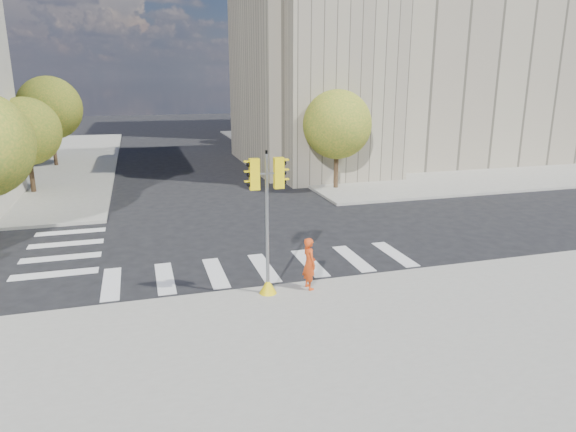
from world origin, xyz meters
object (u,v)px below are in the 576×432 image
object	(u,v)px
lamp_far	(271,102)
traffic_signal	(267,235)
lamp_near	(322,111)
photographer	(309,263)

from	to	relation	value
lamp_far	traffic_signal	world-z (taller)	lamp_far
lamp_near	traffic_signal	size ratio (longest dim) A/B	1.76
lamp_far	photographer	bearing A→B (deg)	-102.46
lamp_far	photographer	world-z (taller)	lamp_far
lamp_near	lamp_far	world-z (taller)	same
photographer	lamp_far	bearing A→B (deg)	-19.16
lamp_near	photographer	xyz separation A→B (m)	(-7.20, -18.60, -3.56)
lamp_near	traffic_signal	world-z (taller)	lamp_near
lamp_near	lamp_far	size ratio (longest dim) A/B	1.00
lamp_far	traffic_signal	size ratio (longest dim) A/B	1.76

